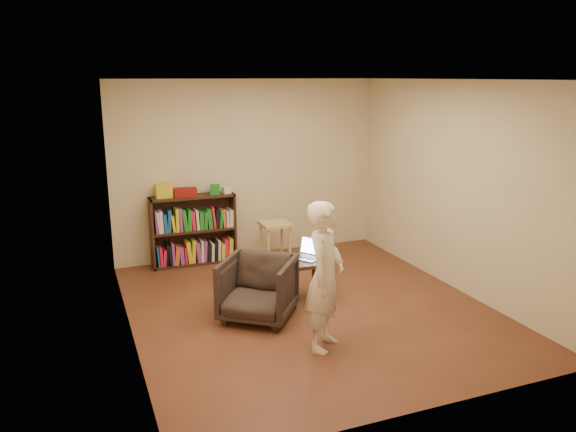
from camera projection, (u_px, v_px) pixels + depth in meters
name	position (u px, v px, depth m)	size (l,w,h in m)	color
floor	(308.00, 308.00, 6.57)	(4.50, 4.50, 0.00)	#4D2818
ceiling	(311.00, 80.00, 5.94)	(4.50, 4.50, 0.00)	silver
wall_back	(249.00, 169.00, 8.29)	(4.00, 4.00, 0.00)	#C0AD91
wall_left	(124.00, 215.00, 5.55)	(4.50, 4.50, 0.00)	#C0AD91
wall_right	(457.00, 187.00, 6.96)	(4.50, 4.50, 0.00)	#C0AD91
bookshelf	(193.00, 234.00, 8.04)	(1.20, 0.30, 1.00)	black
box_yellow	(164.00, 191.00, 7.75)	(0.23, 0.16, 0.18)	gold
red_cloth	(185.00, 192.00, 7.86)	(0.32, 0.23, 0.11)	maroon
box_green	(215.00, 189.00, 7.98)	(0.14, 0.14, 0.14)	#1E7021
box_white	(226.00, 190.00, 8.05)	(0.11, 0.11, 0.09)	beige
stool	(275.00, 230.00, 8.06)	(0.41, 0.41, 0.60)	#A58950
armchair	(258.00, 289.00, 6.21)	(0.75, 0.77, 0.70)	#2D231E
side_table	(305.00, 266.00, 6.72)	(0.50, 0.50, 0.51)	#302010
laptop	(308.00, 253.00, 6.76)	(0.40, 0.41, 0.23)	silver
person	(325.00, 276.00, 5.45)	(0.54, 0.36, 1.49)	beige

